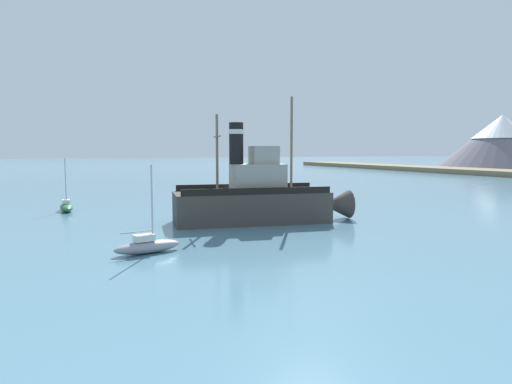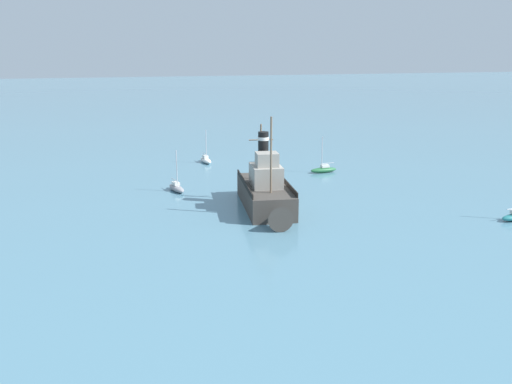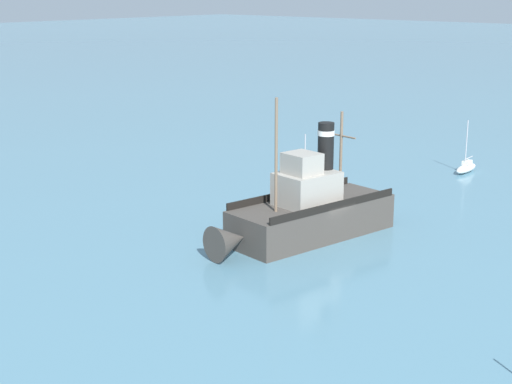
# 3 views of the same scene
# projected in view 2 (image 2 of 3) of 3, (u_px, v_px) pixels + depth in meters

# --- Properties ---
(ground_plane) EXTENTS (600.00, 600.00, 0.00)m
(ground_plane) POSITION_uv_depth(u_px,v_px,m) (276.00, 205.00, 57.85)
(ground_plane) COLOR teal
(old_tugboat) EXTENTS (6.11, 14.74, 9.90)m
(old_tugboat) POSITION_uv_depth(u_px,v_px,m) (266.00, 192.00, 56.07)
(old_tugboat) COLOR #423D38
(old_tugboat) RESTS_ON ground
(sailboat_green) EXTENTS (3.85, 1.29, 4.90)m
(sailboat_green) POSITION_uv_depth(u_px,v_px,m) (324.00, 169.00, 73.13)
(sailboat_green) COLOR #286B3D
(sailboat_green) RESTS_ON ground
(sailboat_grey) EXTENTS (1.87, 3.95, 4.90)m
(sailboat_grey) POSITION_uv_depth(u_px,v_px,m) (176.00, 188.00, 63.45)
(sailboat_grey) COLOR gray
(sailboat_grey) RESTS_ON ground
(sailboat_white) EXTENTS (1.45, 3.89, 4.90)m
(sailboat_white) POSITION_uv_depth(u_px,v_px,m) (206.00, 160.00, 79.55)
(sailboat_white) COLOR white
(sailboat_white) RESTS_ON ground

